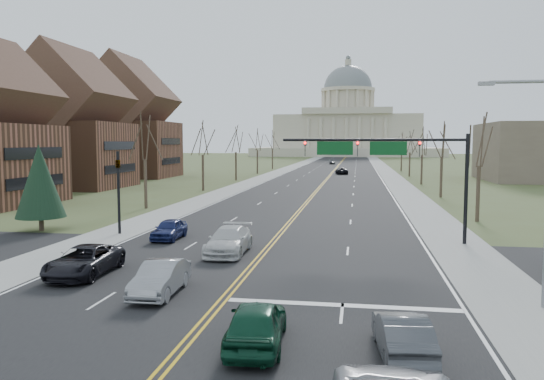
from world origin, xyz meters
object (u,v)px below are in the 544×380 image
(signal_mast, at_px, (387,156))
(car_nb_outer_lead, at_px, (402,335))
(car_nb_inner_lead, at_px, (256,323))
(car_sb_outer_lead, at_px, (84,261))
(car_sb_outer_second, at_px, (169,229))
(signal_left, at_px, (118,183))
(car_sb_inner_lead, at_px, (160,278))
(car_sb_inner_second, at_px, (229,241))
(car_far_sb, at_px, (332,162))
(street_light, at_px, (542,178))
(car_far_nb, at_px, (342,171))

(signal_mast, bearing_deg, car_nb_outer_lead, -91.39)
(car_nb_inner_lead, distance_m, car_sb_outer_lead, 12.83)
(car_sb_outer_second, bearing_deg, signal_left, 160.94)
(car_sb_inner_lead, distance_m, car_sb_inner_second, 8.83)
(car_sb_outer_lead, bearing_deg, signal_left, 105.50)
(car_sb_inner_lead, relative_size, car_far_sb, 1.08)
(car_nb_outer_lead, height_order, car_far_sb, car_far_sb)
(street_light, relative_size, car_sb_outer_lead, 1.73)
(car_sb_inner_lead, distance_m, car_far_nb, 90.28)
(car_sb_inner_lead, bearing_deg, car_nb_outer_lead, -29.66)
(car_nb_outer_lead, xyz_separation_m, car_sb_inner_lead, (-9.88, 5.22, 0.04))
(car_nb_outer_lead, bearing_deg, car_nb_inner_lead, -6.13)
(signal_mast, bearing_deg, car_nb_inner_lead, -104.77)
(car_sb_inner_second, relative_size, car_far_nb, 1.09)
(signal_mast, bearing_deg, car_sb_inner_lead, -126.14)
(signal_left, bearing_deg, street_light, -29.12)
(signal_mast, distance_m, signal_left, 19.06)
(car_sb_outer_second, bearing_deg, signal_mast, 5.08)
(signal_left, bearing_deg, signal_mast, -0.00)
(signal_mast, xyz_separation_m, car_far_nb, (-5.25, 75.96, -5.06))
(car_sb_inner_lead, height_order, car_sb_outer_lead, car_sb_outer_lead)
(car_nb_inner_lead, relative_size, car_far_sb, 1.10)
(signal_left, bearing_deg, car_nb_inner_lead, -54.37)
(signal_mast, height_order, car_sb_outer_lead, signal_mast)
(street_light, bearing_deg, car_sb_inner_second, 151.21)
(signal_left, distance_m, street_light, 27.78)
(car_sb_inner_second, xyz_separation_m, car_far_sb, (-0.17, 131.57, -0.09))
(car_sb_outer_lead, xyz_separation_m, car_sb_inner_second, (5.89, 6.20, 0.06))
(car_sb_outer_lead, distance_m, car_far_sb, 137.89)
(signal_left, bearing_deg, car_far_sb, 85.77)
(car_nb_inner_lead, xyz_separation_m, car_nb_outer_lead, (4.62, -0.08, -0.08))
(street_light, distance_m, car_sb_outer_lead, 21.20)
(street_light, bearing_deg, car_nb_inner_lead, -150.71)
(street_light, xyz_separation_m, car_sb_inner_second, (-14.74, 8.10, -4.43))
(car_sb_outer_lead, distance_m, car_sb_inner_second, 8.56)
(car_sb_outer_lead, xyz_separation_m, car_sb_outer_second, (0.72, 10.16, -0.04))
(car_sb_inner_lead, relative_size, car_sb_outer_second, 1.08)
(signal_mast, distance_m, car_sb_outer_second, 15.54)
(car_nb_inner_lead, distance_m, car_sb_inner_lead, 7.36)
(car_far_nb, xyz_separation_m, car_far_sb, (-4.37, 50.21, 0.00))
(car_nb_outer_lead, distance_m, car_far_nb, 95.48)
(car_nb_outer_lead, bearing_deg, car_sb_outer_second, -56.94)
(street_light, distance_m, car_sb_outer_second, 23.72)
(car_sb_outer_second, xyz_separation_m, car_far_sb, (5.00, 127.61, 0.00))
(car_sb_inner_lead, distance_m, car_sb_outer_lead, 5.62)
(car_sb_outer_lead, bearing_deg, car_far_sb, 85.87)
(car_sb_inner_lead, xyz_separation_m, car_far_nb, (5.10, 90.14, -0.03))
(car_nb_inner_lead, xyz_separation_m, car_sb_outer_lead, (-10.25, 7.72, -0.04))
(signal_left, xyz_separation_m, car_sb_outer_second, (4.32, -1.45, -3.01))
(car_nb_inner_lead, bearing_deg, car_nb_outer_lead, 174.93)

